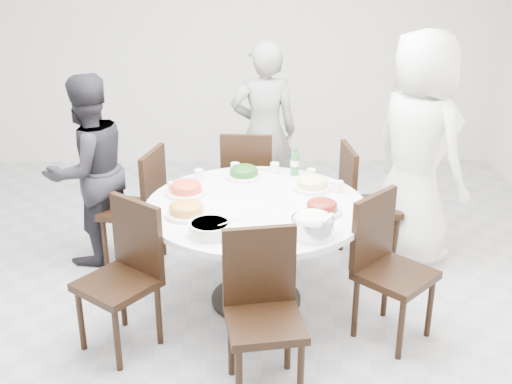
{
  "coord_description": "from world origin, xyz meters",
  "views": [
    {
      "loc": [
        0.26,
        -3.94,
        2.47
      ],
      "look_at": [
        0.31,
        0.08,
        0.82
      ],
      "focal_mm": 45.0,
      "sensor_mm": 36.0,
      "label": 1
    }
  ],
  "objects_px": {
    "chair_s": "(265,320)",
    "chair_se": "(396,272)",
    "rice_bowl": "(313,227)",
    "soup_bowl": "(210,229)",
    "beverage_bottle": "(295,161)",
    "diner_right": "(418,149)",
    "chair_nw": "(132,207)",
    "diner_middle": "(264,132)",
    "chair_sw": "(117,281)",
    "chair_ne": "(370,204)",
    "chair_n": "(248,182)",
    "diner_left": "(89,171)",
    "dining_table": "(256,254)"
  },
  "relations": [
    {
      "from": "chair_ne",
      "to": "diner_middle",
      "type": "bearing_deg",
      "value": 38.29
    },
    {
      "from": "chair_se",
      "to": "rice_bowl",
      "type": "height_order",
      "value": "chair_se"
    },
    {
      "from": "dining_table",
      "to": "chair_ne",
      "type": "xyz_separation_m",
      "value": [
        0.9,
        0.62,
        0.1
      ]
    },
    {
      "from": "dining_table",
      "to": "beverage_bottle",
      "type": "xyz_separation_m",
      "value": [
        0.3,
        0.56,
        0.49
      ]
    },
    {
      "from": "soup_bowl",
      "to": "beverage_bottle",
      "type": "bearing_deg",
      "value": 60.04
    },
    {
      "from": "chair_se",
      "to": "chair_nw",
      "type": "bearing_deg",
      "value": 105.76
    },
    {
      "from": "diner_right",
      "to": "soup_bowl",
      "type": "height_order",
      "value": "diner_right"
    },
    {
      "from": "chair_n",
      "to": "chair_nw",
      "type": "bearing_deg",
      "value": 35.34
    },
    {
      "from": "chair_ne",
      "to": "diner_middle",
      "type": "xyz_separation_m",
      "value": [
        -0.81,
        0.84,
        0.33
      ]
    },
    {
      "from": "diner_right",
      "to": "chair_ne",
      "type": "bearing_deg",
      "value": 68.16
    },
    {
      "from": "chair_n",
      "to": "chair_s",
      "type": "bearing_deg",
      "value": 96.97
    },
    {
      "from": "chair_s",
      "to": "chair_se",
      "type": "bearing_deg",
      "value": 23.34
    },
    {
      "from": "chair_n",
      "to": "diner_right",
      "type": "height_order",
      "value": "diner_right"
    },
    {
      "from": "rice_bowl",
      "to": "soup_bowl",
      "type": "xyz_separation_m",
      "value": [
        -0.62,
        0.02,
        -0.02
      ]
    },
    {
      "from": "chair_sw",
      "to": "soup_bowl",
      "type": "bearing_deg",
      "value": 46.2
    },
    {
      "from": "chair_ne",
      "to": "chair_n",
      "type": "xyz_separation_m",
      "value": [
        -0.95,
        0.5,
        0.0
      ]
    },
    {
      "from": "chair_n",
      "to": "chair_se",
      "type": "height_order",
      "value": "same"
    },
    {
      "from": "chair_s",
      "to": "chair_se",
      "type": "distance_m",
      "value": 0.99
    },
    {
      "from": "chair_ne",
      "to": "diner_right",
      "type": "height_order",
      "value": "diner_right"
    },
    {
      "from": "diner_left",
      "to": "rice_bowl",
      "type": "height_order",
      "value": "diner_left"
    },
    {
      "from": "chair_ne",
      "to": "chair_n",
      "type": "relative_size",
      "value": 1.0
    },
    {
      "from": "dining_table",
      "to": "chair_nw",
      "type": "xyz_separation_m",
      "value": [
        -0.95,
        0.59,
        0.1
      ]
    },
    {
      "from": "chair_n",
      "to": "chair_nw",
      "type": "height_order",
      "value": "same"
    },
    {
      "from": "rice_bowl",
      "to": "soup_bowl",
      "type": "distance_m",
      "value": 0.62
    },
    {
      "from": "chair_s",
      "to": "rice_bowl",
      "type": "distance_m",
      "value": 0.66
    },
    {
      "from": "chair_nw",
      "to": "diner_left",
      "type": "height_order",
      "value": "diner_left"
    },
    {
      "from": "chair_sw",
      "to": "diner_middle",
      "type": "relative_size",
      "value": 0.59
    },
    {
      "from": "soup_bowl",
      "to": "beverage_bottle",
      "type": "relative_size",
      "value": 1.17
    },
    {
      "from": "dining_table",
      "to": "diner_right",
      "type": "relative_size",
      "value": 0.82
    },
    {
      "from": "rice_bowl",
      "to": "beverage_bottle",
      "type": "relative_size",
      "value": 1.2
    },
    {
      "from": "diner_right",
      "to": "soup_bowl",
      "type": "distance_m",
      "value": 1.91
    },
    {
      "from": "chair_s",
      "to": "diner_middle",
      "type": "distance_m",
      "value": 2.45
    },
    {
      "from": "chair_se",
      "to": "rice_bowl",
      "type": "bearing_deg",
      "value": 138.15
    },
    {
      "from": "chair_ne",
      "to": "chair_s",
      "type": "height_order",
      "value": "same"
    },
    {
      "from": "rice_bowl",
      "to": "chair_sw",
      "type": "bearing_deg",
      "value": -177.12
    },
    {
      "from": "chair_n",
      "to": "soup_bowl",
      "type": "bearing_deg",
      "value": 86.14
    },
    {
      "from": "chair_s",
      "to": "rice_bowl",
      "type": "height_order",
      "value": "chair_s"
    },
    {
      "from": "diner_left",
      "to": "chair_nw",
      "type": "bearing_deg",
      "value": 119.74
    },
    {
      "from": "chair_nw",
      "to": "soup_bowl",
      "type": "distance_m",
      "value": 1.28
    },
    {
      "from": "chair_ne",
      "to": "diner_right",
      "type": "distance_m",
      "value": 0.56
    },
    {
      "from": "beverage_bottle",
      "to": "diner_right",
      "type": "bearing_deg",
      "value": 6.91
    },
    {
      "from": "chair_n",
      "to": "rice_bowl",
      "type": "relative_size",
      "value": 3.6
    },
    {
      "from": "diner_right",
      "to": "diner_left",
      "type": "distance_m",
      "value": 2.53
    },
    {
      "from": "chair_nw",
      "to": "chair_se",
      "type": "height_order",
      "value": "same"
    },
    {
      "from": "chair_nw",
      "to": "chair_sw",
      "type": "height_order",
      "value": "same"
    },
    {
      "from": "chair_s",
      "to": "diner_left",
      "type": "height_order",
      "value": "diner_left"
    },
    {
      "from": "chair_ne",
      "to": "chair_s",
      "type": "distance_m",
      "value": 1.81
    },
    {
      "from": "dining_table",
      "to": "chair_s",
      "type": "xyz_separation_m",
      "value": [
        0.03,
        -0.96,
        0.1
      ]
    },
    {
      "from": "chair_sw",
      "to": "rice_bowl",
      "type": "height_order",
      "value": "chair_sw"
    },
    {
      "from": "rice_bowl",
      "to": "chair_se",
      "type": "bearing_deg",
      "value": 2.86
    }
  ]
}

